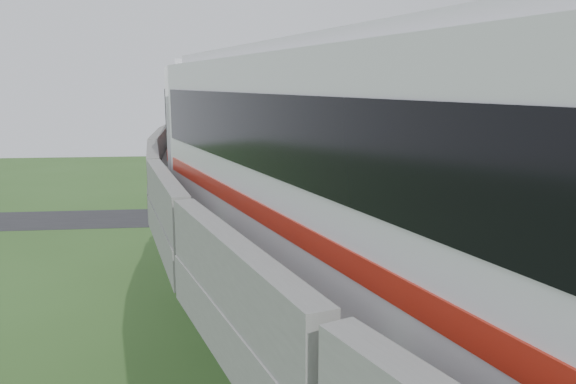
% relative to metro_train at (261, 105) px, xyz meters
% --- Properties ---
extents(ground, '(160.00, 160.00, 0.00)m').
position_rel_metro_train_xyz_m(ground, '(-0.42, -2.89, -12.31)').
color(ground, '#315321').
rests_on(ground, ground).
extents(dirt_lot, '(18.00, 26.00, 0.04)m').
position_rel_metro_train_xyz_m(dirt_lot, '(13.58, -4.89, -12.29)').
color(dirt_lot, gray).
rests_on(dirt_lot, ground).
extents(asphalt_road, '(60.00, 8.00, 0.03)m').
position_rel_metro_train_xyz_m(asphalt_road, '(-0.42, 27.11, -12.29)').
color(asphalt_road, '#232326').
rests_on(asphalt_road, ground).
extents(viaduct, '(19.58, 73.98, 11.40)m').
position_rel_metro_train_xyz_m(viaduct, '(3.42, -2.89, -3.26)').
color(viaduct, '#99968E').
rests_on(viaduct, ground).
extents(metro_train, '(11.98, 61.26, 3.64)m').
position_rel_metro_train_xyz_m(metro_train, '(0.00, 0.00, 0.00)').
color(metro_train, silver).
rests_on(metro_train, ground).
extents(fence, '(3.87, 38.73, 1.50)m').
position_rel_metro_train_xyz_m(fence, '(9.34, -2.89, -11.56)').
color(fence, '#2D382D').
rests_on(fence, ground).
extents(tree_0, '(2.31, 2.31, 2.98)m').
position_rel_metro_train_xyz_m(tree_0, '(11.24, 18.12, -10.31)').
color(tree_0, '#382314').
rests_on(tree_0, ground).
extents(tree_1, '(2.82, 2.82, 3.37)m').
position_rel_metro_train_xyz_m(tree_1, '(7.69, 12.41, -10.14)').
color(tree_1, '#382314').
rests_on(tree_1, ground).
extents(tree_2, '(3.09, 3.09, 3.82)m').
position_rel_metro_train_xyz_m(tree_2, '(7.43, 7.92, -9.81)').
color(tree_2, '#382314').
rests_on(tree_2, ground).
extents(tree_3, '(2.32, 2.32, 3.22)m').
position_rel_metro_train_xyz_m(tree_3, '(6.16, -0.55, -10.08)').
color(tree_3, '#382314').
rests_on(tree_3, ground).
extents(tree_4, '(2.51, 2.51, 2.96)m').
position_rel_metro_train_xyz_m(tree_4, '(6.57, -7.35, -10.41)').
color(tree_4, '#382314').
rests_on(tree_4, ground).
extents(car_red, '(3.93, 2.46, 1.22)m').
position_rel_metro_train_xyz_m(car_red, '(15.31, -4.13, -11.66)').
color(car_red, '#B51310').
rests_on(car_red, dirt_lot).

